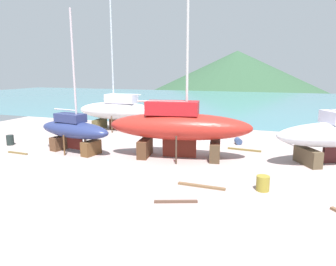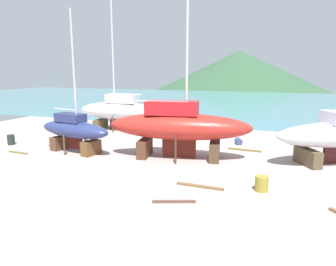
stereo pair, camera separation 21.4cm
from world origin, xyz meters
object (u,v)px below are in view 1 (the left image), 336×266
Objects in this scene: barrel_ochre at (238,141)px; barrel_rust_far at (194,131)px; sailboat_mid_port at (74,130)px; barrel_tipped_right at (60,129)px; barrel_by_slipway at (263,183)px; barrel_tar_black at (10,140)px; sailboat_small_center at (118,110)px; worker at (149,115)px; sailboat_large_starboard at (179,125)px.

barrel_rust_far is at bearing 153.34° from barrel_ochre.
sailboat_mid_port is 12.81× the size of barrel_tipped_right.
barrel_tar_black reaches higher than barrel_by_slipway.
barrel_tar_black is at bearing -159.74° from barrel_ochre.
barrel_rust_far is (-6.93, 12.41, 0.07)m from barrel_by_slipway.
barrel_ochre is at bearing 40.91° from sailboat_mid_port.
sailboat_small_center is 10.66m from barrel_tar_black.
worker is 14.27m from barrel_ochre.
barrel_by_slipway reaches higher than barrel_tipped_right.
barrel_by_slipway is (6.01, -4.44, -1.98)m from sailboat_large_starboard.
sailboat_small_center is 13.08m from barrel_ochre.
sailboat_large_starboard is 10.64× the size of worker.
sailboat_small_center is at bearing 33.01° from barrel_tipped_right.
sailboat_mid_port is at bearing 94.55° from sailboat_small_center.
barrel_rust_far is at bearing 177.26° from sailboat_small_center.
sailboat_mid_port is at bearing 166.75° from barrel_by_slipway.
worker is 2.12× the size of barrel_by_slipway.
sailboat_large_starboard reaches higher than barrel_ochre.
barrel_tar_black is (-5.46, -9.00, -1.70)m from sailboat_small_center.
barrel_tipped_right is (-13.22, -3.20, -0.14)m from barrel_rust_far.
barrel_by_slipway is 0.85× the size of barrel_rust_far.
barrel_by_slipway reaches higher than barrel_ochre.
worker is (1.00, 5.80, -1.25)m from sailboat_small_center.
worker is 9.32m from barrel_rust_far.
barrel_rust_far is (7.25, -5.83, -0.41)m from worker.
sailboat_small_center is 18.55× the size of barrel_tar_black.
barrel_rust_far is (8.25, -0.03, -1.66)m from sailboat_small_center.
sailboat_large_starboard reaches higher than sailboat_small_center.
sailboat_large_starboard is 16.11m from worker.
sailboat_small_center is 20.63× the size of barrel_ochre.
sailboat_small_center is at bearing 107.46° from sailboat_mid_port.
sailboat_mid_port is 11.16× the size of barrel_rust_far.
sailboat_small_center is 19.70m from barrel_by_slipway.
sailboat_large_starboard is 7.73m from barrel_by_slipway.
barrel_ochre is 17.74m from barrel_tipped_right.
sailboat_large_starboard is at bearing -83.39° from barrel_rust_far.
sailboat_small_center is 8.42m from barrel_rust_far.
sailboat_large_starboard is at bearing -30.30° from worker.
sailboat_small_center is 19.16× the size of barrel_tipped_right.
worker is 1.79× the size of barrel_rust_far.
barrel_ochre is 19.40m from barrel_tar_black.
sailboat_mid_port is 6.22× the size of worker.
sailboat_small_center is at bearing 169.84° from barrel_ochre.
barrel_by_slipway is 22.16m from barrel_tipped_right.
barrel_by_slipway is (14.05, -3.31, -1.35)m from sailboat_mid_port.
worker reaches higher than barrel_tipped_right.
barrel_ochre is (4.49, -2.25, -0.20)m from barrel_rust_far.
worker is at bearing 141.18° from barrel_rust_far.
barrel_by_slipway is at bearing -60.82° from barrel_rust_far.
worker is at bearing 56.54° from barrel_tipped_right.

